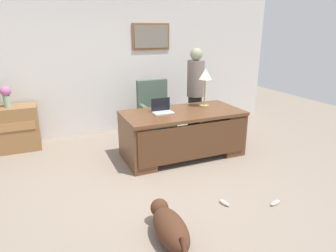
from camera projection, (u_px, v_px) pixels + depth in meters
name	position (u px, v px, depth m)	size (l,w,h in m)	color
ground_plane	(169.00, 185.00, 4.13)	(12.00, 12.00, 0.00)	gray
back_wall	(117.00, 65.00, 5.98)	(7.00, 0.16, 2.70)	silver
desk	(183.00, 132.00, 4.96)	(1.95, 0.96, 0.76)	brown
armchair	(155.00, 113.00, 5.80)	(0.60, 0.59, 1.11)	#475B4C
person_standing	(195.00, 93.00, 5.69)	(0.32, 0.32, 1.72)	#262323
dog_lying	(169.00, 227.00, 3.02)	(0.33, 0.85, 0.30)	#472819
laptop	(162.00, 109.00, 4.82)	(0.32, 0.22, 0.22)	#B2B5BA
desk_lamp	(205.00, 77.00, 5.04)	(0.22, 0.22, 0.65)	#9E8447
vase_with_flowers	(6.00, 95.00, 5.03)	(0.17, 0.17, 0.35)	#93B49A
dog_toy_bone	(275.00, 203.00, 3.67)	(0.16, 0.05, 0.05)	beige
dog_toy_plush	(224.00, 203.00, 3.66)	(0.16, 0.05, 0.05)	beige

